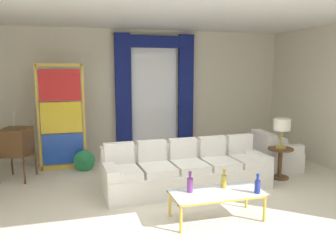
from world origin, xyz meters
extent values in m
plane|color=silver|center=(0.00, 0.00, 0.00)|extent=(16.00, 16.00, 0.00)
cube|color=beige|center=(0.00, 3.06, 1.50)|extent=(8.00, 0.12, 3.00)
cube|color=white|center=(0.00, 0.80, 3.02)|extent=(8.00, 7.60, 0.04)
cube|color=white|center=(0.33, 2.98, 1.55)|extent=(1.10, 0.02, 2.50)
cylinder|color=gold|center=(0.33, 2.90, 2.86)|extent=(2.00, 0.04, 0.04)
cube|color=navy|center=(-0.44, 2.88, 1.55)|extent=(0.36, 0.12, 2.70)
cube|color=navy|center=(1.10, 2.88, 1.55)|extent=(0.36, 0.12, 2.70)
cube|color=navy|center=(0.33, 2.88, 2.72)|extent=(1.80, 0.10, 0.28)
cube|color=white|center=(0.30, 0.35, 0.19)|extent=(2.94, 1.02, 0.38)
cube|color=white|center=(0.28, 0.72, 0.39)|extent=(2.91, 0.32, 0.78)
cube|color=white|center=(1.66, 0.41, 0.28)|extent=(0.24, 0.86, 0.56)
cube|color=white|center=(-1.06, 0.30, 0.28)|extent=(0.24, 0.86, 0.56)
cube|color=white|center=(1.46, 0.35, 0.44)|extent=(0.56, 0.76, 0.12)
cube|color=white|center=(1.44, 0.67, 0.66)|extent=(0.52, 0.16, 0.40)
cube|color=white|center=(0.88, 0.33, 0.44)|extent=(0.56, 0.76, 0.12)
cube|color=white|center=(0.86, 0.65, 0.66)|extent=(0.52, 0.16, 0.40)
cube|color=white|center=(0.30, 0.30, 0.44)|extent=(0.56, 0.76, 0.12)
cube|color=white|center=(0.28, 0.62, 0.66)|extent=(0.52, 0.16, 0.40)
cube|color=white|center=(-0.28, 0.28, 0.44)|extent=(0.56, 0.76, 0.12)
cube|color=white|center=(-0.29, 0.60, 0.66)|extent=(0.52, 0.16, 0.40)
cube|color=white|center=(-0.86, 0.25, 0.44)|extent=(0.56, 0.76, 0.12)
cube|color=white|center=(-0.87, 0.57, 0.66)|extent=(0.52, 0.16, 0.40)
cube|color=silver|center=(0.28, -0.92, 0.40)|extent=(1.29, 0.59, 0.02)
cube|color=gold|center=(0.28, -0.64, 0.38)|extent=(1.29, 0.04, 0.03)
cube|color=gold|center=(0.28, -1.19, 0.38)|extent=(1.29, 0.04, 0.03)
cube|color=gold|center=(-0.34, -0.92, 0.38)|extent=(0.04, 0.59, 0.03)
cube|color=gold|center=(0.91, -0.92, 0.38)|extent=(0.04, 0.59, 0.03)
cylinder|color=gold|center=(-0.32, -0.66, 0.19)|extent=(0.04, 0.04, 0.38)
cylinder|color=gold|center=(0.89, -0.66, 0.19)|extent=(0.04, 0.04, 0.38)
cylinder|color=gold|center=(-0.32, -1.17, 0.19)|extent=(0.04, 0.04, 0.38)
cylinder|color=gold|center=(0.89, -1.17, 0.19)|extent=(0.04, 0.04, 0.38)
cylinder|color=gold|center=(0.44, -0.80, 0.50)|extent=(0.08, 0.08, 0.19)
cylinder|color=gold|center=(0.44, -0.80, 0.63)|extent=(0.03, 0.03, 0.06)
sphere|color=gold|center=(0.44, -0.80, 0.67)|extent=(0.04, 0.04, 0.04)
cylinder|color=navy|center=(0.79, -1.12, 0.50)|extent=(0.08, 0.08, 0.18)
cylinder|color=navy|center=(0.79, -1.12, 0.62)|extent=(0.04, 0.04, 0.06)
sphere|color=navy|center=(0.79, -1.12, 0.67)|extent=(0.05, 0.05, 0.05)
cylinder|color=#753384|center=(-0.09, -0.84, 0.51)|extent=(0.08, 0.08, 0.20)
cylinder|color=#753384|center=(-0.09, -0.84, 0.64)|extent=(0.04, 0.04, 0.06)
sphere|color=#753384|center=(-0.09, -0.84, 0.69)|extent=(0.05, 0.05, 0.05)
cube|color=brown|center=(-2.65, 1.75, 0.50)|extent=(0.62, 0.54, 0.03)
cylinder|color=brown|center=(-2.81, 2.09, 0.25)|extent=(0.04, 0.04, 0.50)
cylinder|color=brown|center=(-2.50, 1.41, 0.25)|extent=(0.04, 0.04, 0.50)
cylinder|color=brown|center=(-2.35, 1.95, 0.25)|extent=(0.04, 0.04, 0.50)
cube|color=brown|center=(-2.65, 1.75, 0.76)|extent=(0.62, 0.67, 0.48)
cube|color=black|center=(-2.88, 1.81, 0.78)|extent=(0.12, 0.38, 0.30)
cylinder|color=gold|center=(-2.90, 1.74, 0.59)|extent=(0.02, 0.04, 0.04)
cylinder|color=gold|center=(-2.86, 1.89, 0.59)|extent=(0.02, 0.04, 0.04)
cylinder|color=silver|center=(-2.65, 1.75, 1.18)|extent=(0.04, 0.13, 0.34)
cylinder|color=silver|center=(-2.65, 1.75, 1.18)|extent=(0.04, 0.13, 0.34)
cube|color=white|center=(2.52, 1.02, 0.20)|extent=(0.87, 0.87, 0.40)
cube|color=white|center=(2.52, 1.02, 0.45)|extent=(0.74, 0.74, 0.10)
cube|color=white|center=(2.20, 1.05, 0.40)|extent=(0.27, 0.81, 0.80)
cube|color=white|center=(2.55, 1.34, 0.29)|extent=(0.75, 0.24, 0.58)
cube|color=white|center=(2.49, 0.70, 0.29)|extent=(0.75, 0.24, 0.58)
cube|color=gold|center=(-2.27, 2.21, 1.10)|extent=(0.05, 0.05, 2.20)
cube|color=gold|center=(-1.37, 2.21, 1.10)|extent=(0.05, 0.05, 2.20)
cube|color=gold|center=(-1.82, 2.21, 2.17)|extent=(0.90, 0.05, 0.06)
cube|color=gold|center=(-1.82, 2.21, 0.05)|extent=(0.90, 0.05, 0.10)
cube|color=#1E47B7|center=(-1.82, 2.21, 0.43)|extent=(0.82, 0.02, 0.64)
cube|color=yellow|center=(-1.82, 2.21, 1.10)|extent=(0.82, 0.02, 0.64)
cube|color=red|center=(-1.82, 2.21, 1.77)|extent=(0.82, 0.02, 0.64)
cylinder|color=beige|center=(-1.41, 2.04, 0.03)|extent=(0.16, 0.16, 0.06)
ellipsoid|color=#2046A7|center=(-1.41, 2.04, 0.14)|extent=(0.18, 0.32, 0.20)
sphere|color=#2046A7|center=(-1.41, 2.18, 0.25)|extent=(0.09, 0.09, 0.09)
cone|color=gold|center=(-1.41, 2.24, 0.25)|extent=(0.02, 0.04, 0.02)
cone|color=#2A9051|center=(-1.41, 1.86, 0.24)|extent=(0.44, 0.40, 0.50)
cylinder|color=brown|center=(2.21, 0.45, 0.58)|extent=(0.48, 0.48, 0.03)
cylinder|color=brown|center=(2.21, 0.45, 0.29)|extent=(0.08, 0.08, 0.55)
cylinder|color=brown|center=(2.21, 0.45, 0.01)|extent=(0.36, 0.36, 0.03)
cylinder|color=#B29338|center=(2.21, 0.45, 0.61)|extent=(0.18, 0.18, 0.04)
cylinder|color=#B29338|center=(2.21, 0.45, 0.81)|extent=(0.03, 0.03, 0.36)
cylinder|color=white|center=(2.21, 0.45, 1.05)|extent=(0.32, 0.32, 0.22)
camera|label=1|loc=(-1.61, -5.12, 2.11)|focal=36.71mm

